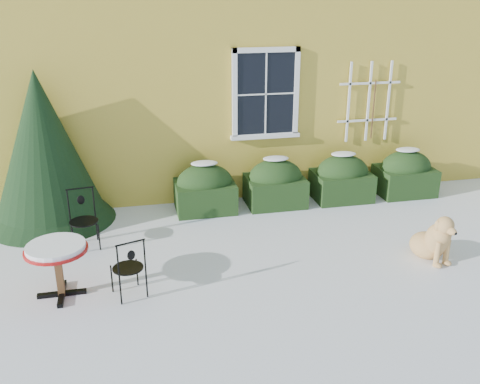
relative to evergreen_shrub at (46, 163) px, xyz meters
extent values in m
plane|color=white|center=(2.94, -2.66, -1.04)|extent=(80.00, 80.00, 0.00)
cube|color=yellow|center=(2.94, 4.34, 1.96)|extent=(12.00, 8.00, 6.00)
cube|color=black|center=(3.84, 0.30, 0.94)|extent=(1.05, 0.03, 1.45)
cube|color=white|center=(3.84, 0.29, 1.71)|extent=(1.23, 0.06, 0.09)
cube|color=white|center=(3.84, 0.29, 0.17)|extent=(1.23, 0.06, 0.09)
cube|color=white|center=(3.27, 0.29, 0.94)|extent=(0.09, 0.06, 1.63)
cube|color=white|center=(4.41, 0.29, 0.94)|extent=(0.09, 0.06, 1.63)
cube|color=white|center=(3.84, 0.28, 0.94)|extent=(0.02, 0.02, 1.45)
cube|color=white|center=(3.84, 0.28, 0.94)|extent=(1.05, 0.02, 0.02)
cube|color=white|center=(3.84, 0.29, 0.16)|extent=(1.29, 0.14, 0.07)
cube|color=white|center=(5.44, 0.28, 0.71)|extent=(0.04, 0.03, 1.50)
cube|color=white|center=(5.84, 0.28, 0.71)|extent=(0.04, 0.03, 1.50)
cube|color=white|center=(6.24, 0.28, 0.71)|extent=(0.04, 0.03, 1.50)
cube|color=white|center=(5.84, 0.28, 0.36)|extent=(1.20, 0.03, 0.04)
cube|color=white|center=(5.84, 0.28, 1.06)|extent=(1.20, 0.03, 0.04)
cylinder|color=#472D19|center=(5.94, 0.26, 0.56)|extent=(0.02, 0.02, 1.10)
cube|color=black|center=(2.64, -0.11, -0.77)|extent=(1.05, 0.80, 0.52)
ellipsoid|color=black|center=(2.64, -0.11, -0.51)|extent=(1.00, 0.72, 0.67)
ellipsoid|color=white|center=(2.64, -0.11, -0.15)|extent=(0.47, 0.32, 0.06)
cube|color=black|center=(3.94, -0.11, -0.77)|extent=(1.05, 0.80, 0.52)
ellipsoid|color=black|center=(3.94, -0.11, -0.51)|extent=(1.00, 0.72, 0.67)
ellipsoid|color=white|center=(3.94, -0.11, -0.15)|extent=(0.47, 0.32, 0.06)
cube|color=black|center=(5.24, -0.11, -0.77)|extent=(1.05, 0.80, 0.52)
ellipsoid|color=black|center=(5.24, -0.11, -0.51)|extent=(1.00, 0.72, 0.67)
ellipsoid|color=white|center=(5.24, -0.11, -0.15)|extent=(0.47, 0.32, 0.06)
cube|color=black|center=(6.54, -0.11, -0.77)|extent=(1.05, 0.80, 0.52)
ellipsoid|color=black|center=(6.54, -0.11, -0.51)|extent=(1.00, 0.72, 0.67)
ellipsoid|color=white|center=(6.54, -0.11, -0.15)|extent=(0.47, 0.32, 0.06)
cone|color=black|center=(0.00, 0.00, -0.42)|extent=(2.12, 2.12, 1.23)
cone|color=black|center=(0.00, 0.00, 0.25)|extent=(1.90, 1.90, 2.57)
cube|color=black|center=(0.37, -2.55, -1.01)|extent=(0.62, 0.07, 0.05)
cube|color=black|center=(0.37, -2.55, -1.01)|extent=(0.07, 0.62, 0.05)
cube|color=brown|center=(0.37, -2.55, -0.70)|extent=(0.09, 0.09, 0.66)
cylinder|color=#A70E0E|center=(0.37, -2.55, -0.37)|extent=(0.79, 0.79, 0.04)
cylinder|color=white|center=(0.37, -2.55, -0.33)|extent=(0.74, 0.74, 0.06)
cylinder|color=black|center=(1.35, -2.49, -0.84)|extent=(0.02, 0.02, 0.39)
cylinder|color=black|center=(1.02, -2.60, -0.84)|extent=(0.02, 0.02, 0.39)
cylinder|color=black|center=(1.45, -2.82, -0.84)|extent=(0.02, 0.02, 0.39)
cylinder|color=black|center=(1.12, -2.93, -0.84)|extent=(0.02, 0.02, 0.39)
cylinder|color=black|center=(1.23, -2.71, -0.64)|extent=(0.40, 0.40, 0.02)
cylinder|color=black|center=(1.45, -2.82, -0.43)|extent=(0.02, 0.02, 0.43)
cylinder|color=black|center=(1.12, -2.93, -0.43)|extent=(0.02, 0.02, 0.43)
cylinder|color=black|center=(1.29, -2.88, -0.21)|extent=(0.37, 0.14, 0.02)
ellipsoid|color=black|center=(1.29, -2.88, -0.38)|extent=(0.11, 0.06, 0.14)
cylinder|color=black|center=(0.45, -1.38, -0.82)|extent=(0.02, 0.02, 0.42)
cylinder|color=black|center=(0.82, -1.33, -0.82)|extent=(0.02, 0.02, 0.42)
cylinder|color=black|center=(0.40, -1.00, -0.82)|extent=(0.02, 0.02, 0.42)
cylinder|color=black|center=(0.77, -0.95, -0.82)|extent=(0.02, 0.02, 0.42)
cylinder|color=black|center=(0.61, -1.16, -0.61)|extent=(0.43, 0.43, 0.02)
cylinder|color=black|center=(0.40, -1.00, -0.37)|extent=(0.02, 0.02, 0.47)
cylinder|color=black|center=(0.77, -0.95, -0.37)|extent=(0.02, 0.02, 0.47)
cylinder|color=black|center=(0.59, -0.98, -0.14)|extent=(0.41, 0.08, 0.02)
ellipsoid|color=black|center=(0.59, -0.98, -0.33)|extent=(0.12, 0.04, 0.15)
ellipsoid|color=tan|center=(5.58, -2.57, -0.86)|extent=(0.58, 0.62, 0.39)
ellipsoid|color=tan|center=(5.62, -2.75, -0.68)|extent=(0.43, 0.40, 0.49)
sphere|color=tan|center=(5.63, -2.80, -0.57)|extent=(0.30, 0.30, 0.30)
cylinder|color=tan|center=(5.56, -2.89, -0.84)|extent=(0.08, 0.08, 0.39)
cylinder|color=tan|center=(5.73, -2.85, -0.84)|extent=(0.08, 0.08, 0.39)
ellipsoid|color=tan|center=(5.57, -2.93, -1.00)|extent=(0.11, 0.14, 0.06)
ellipsoid|color=tan|center=(5.74, -2.89, -1.00)|extent=(0.11, 0.14, 0.06)
cylinder|color=tan|center=(5.63, -2.81, -0.52)|extent=(0.22, 0.25, 0.21)
sphere|color=tan|center=(5.64, -2.85, -0.41)|extent=(0.26, 0.26, 0.26)
ellipsoid|color=tan|center=(5.66, -2.96, -0.45)|extent=(0.16, 0.22, 0.11)
sphere|color=black|center=(5.68, -3.05, -0.45)|extent=(0.04, 0.04, 0.04)
ellipsoid|color=tan|center=(5.53, -2.84, -0.41)|extent=(0.08, 0.10, 0.16)
ellipsoid|color=tan|center=(5.74, -2.79, -0.41)|extent=(0.08, 0.10, 0.16)
cylinder|color=tan|center=(5.70, -2.35, -0.98)|extent=(0.26, 0.28, 0.07)
camera|label=1|loc=(1.34, -8.93, 2.72)|focal=40.00mm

